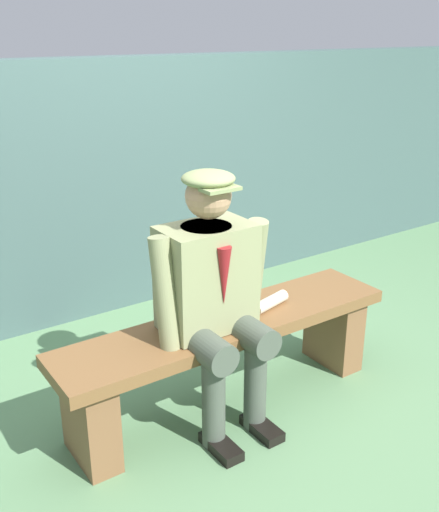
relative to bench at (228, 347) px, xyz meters
The scene contains 5 objects.
ground_plane 0.34m from the bench, ahead, with size 30.00×30.00×0.00m, color #588056.
bench is the anchor object (origin of this frame).
seated_man 0.39m from the bench, 23.66° to the left, with size 0.61×0.55×1.27m.
rolled_magazine 0.32m from the bench, behind, with size 0.06×0.06×0.23m, color beige.
stadium_wall 1.56m from the bench, 90.00° to the right, with size 12.00×0.24×1.68m, color #3D5654.
Camera 1 is at (1.54, 2.18, 1.86)m, focal length 42.13 mm.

